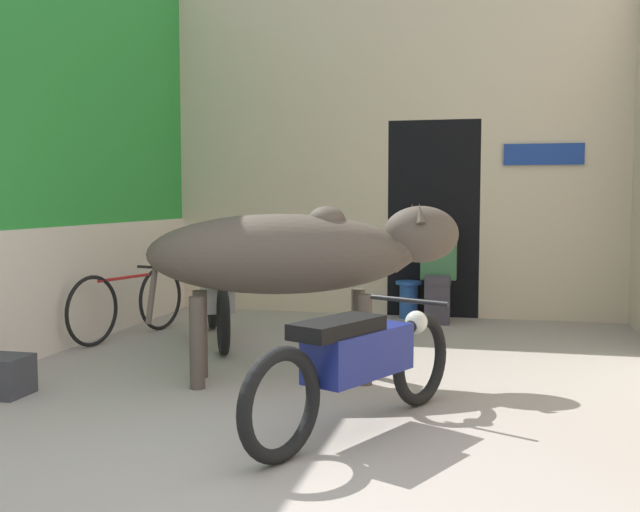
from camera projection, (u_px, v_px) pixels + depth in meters
name	position (u px, v px, depth m)	size (l,w,h in m)	color
ground_plane	(232.00, 491.00, 3.54)	(30.00, 30.00, 0.00)	#9E9389
wall_left_shopfront	(46.00, 135.00, 6.64)	(0.25, 5.45, 4.02)	green
wall_back_with_doorway	(407.00, 168.00, 8.88)	(5.26, 0.93, 4.02)	beige
cow	(299.00, 254.00, 5.60)	(2.39, 1.23, 1.36)	#4C4238
motorcycle_near	(359.00, 361.00, 4.43)	(0.97, 1.86, 0.74)	black
motorcycle_far	(217.00, 299.00, 7.20)	(0.95, 1.79, 0.72)	black
bicycle	(129.00, 303.00, 7.39)	(0.53, 1.62, 0.68)	black
shopkeeper_seated	(438.00, 265.00, 8.25)	(0.39, 0.33, 1.22)	#3D3842
plastic_stool	(409.00, 298.00, 8.58)	(0.30, 0.30, 0.43)	#2856B2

